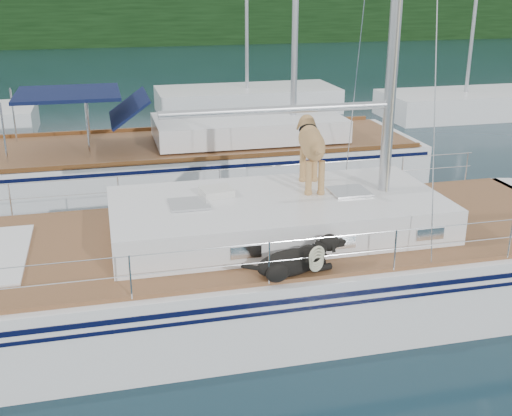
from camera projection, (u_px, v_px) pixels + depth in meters
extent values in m
plane|color=black|center=(229.00, 306.00, 10.51)|extent=(120.00, 120.00, 0.00)
cube|color=black|center=(115.00, 7.00, 50.65)|extent=(90.00, 3.00, 6.00)
cube|color=#595147|center=(117.00, 37.00, 52.56)|extent=(92.00, 1.00, 1.20)
cube|color=white|center=(229.00, 279.00, 10.34)|extent=(12.00, 3.80, 1.40)
cube|color=brown|center=(228.00, 237.00, 10.09)|extent=(11.52, 3.50, 0.06)
cube|color=white|center=(277.00, 214.00, 10.17)|extent=(5.20, 2.50, 0.55)
cylinder|color=silver|center=(279.00, 110.00, 9.61)|extent=(3.60, 0.12, 0.12)
cylinder|color=silver|center=(254.00, 244.00, 8.30)|extent=(10.56, 0.01, 0.01)
cylinder|color=silver|center=(208.00, 171.00, 11.49)|extent=(10.56, 0.01, 0.01)
cube|color=#1E32BD|center=(172.00, 210.00, 11.12)|extent=(0.69, 0.65, 0.04)
cube|color=silver|center=(216.00, 192.00, 10.17)|extent=(0.55, 0.47, 0.12)
torus|color=beige|center=(317.00, 255.00, 8.46)|extent=(0.34, 0.21, 0.33)
cube|color=white|center=(204.00, 168.00, 16.60)|extent=(11.00, 3.50, 1.30)
cube|color=brown|center=(203.00, 143.00, 16.38)|extent=(10.56, 3.29, 0.06)
cube|color=white|center=(249.00, 127.00, 16.53)|extent=(4.80, 2.30, 0.55)
cube|color=#101844|center=(68.00, 94.00, 15.19)|extent=(2.40, 2.30, 0.08)
cube|color=white|center=(247.00, 101.00, 25.90)|extent=(7.20, 3.00, 1.10)
cube|color=white|center=(464.00, 106.00, 24.95)|extent=(6.40, 3.00, 1.10)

